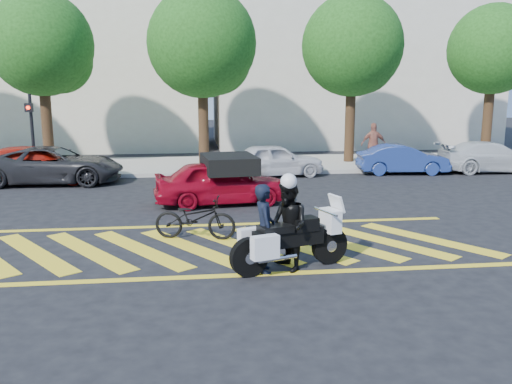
{
  "coord_description": "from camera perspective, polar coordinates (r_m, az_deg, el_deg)",
  "views": [
    {
      "loc": [
        -0.56,
        -11.56,
        3.52
      ],
      "look_at": [
        0.94,
        0.84,
        1.05
      ],
      "focal_mm": 38.0,
      "sensor_mm": 36.0,
      "label": 1
    }
  ],
  "objects": [
    {
      "name": "ground",
      "position": [
        12.1,
        -3.96,
        -5.76
      ],
      "size": [
        90.0,
        90.0,
        0.0
      ],
      "primitive_type": "plane",
      "color": "black",
      "rests_on": "ground"
    },
    {
      "name": "parked_right",
      "position": [
        22.6,
        15.18,
        3.35
      ],
      "size": [
        3.68,
        1.56,
        1.18
      ],
      "primitive_type": "imported",
      "rotation": [
        0.0,
        0.0,
        1.48
      ],
      "color": "navy",
      "rests_on": "ground"
    },
    {
      "name": "building_left",
      "position": [
        33.43,
        -20.28,
        13.05
      ],
      "size": [
        16.0,
        8.0,
        10.0
      ],
      "primitive_type": "cube",
      "color": "beige",
      "rests_on": "ground"
    },
    {
      "name": "red_convertible",
      "position": [
        16.22,
        -3.78,
        1.04
      ],
      "size": [
        4.08,
        2.02,
        1.34
      ],
      "primitive_type": "imported",
      "rotation": [
        0.0,
        0.0,
        1.69
      ],
      "color": "maroon",
      "rests_on": "ground"
    },
    {
      "name": "officer_bike",
      "position": [
        10.28,
        0.9,
        -3.84
      ],
      "size": [
        0.43,
        0.64,
        1.71
      ],
      "primitive_type": "imported",
      "rotation": [
        0.0,
        0.0,
        1.61
      ],
      "color": "black",
      "rests_on": "ground"
    },
    {
      "name": "bicycle",
      "position": [
        12.62,
        -6.42,
        -2.74
      ],
      "size": [
        1.99,
        1.07,
        0.99
      ],
      "primitive_type": "imported",
      "rotation": [
        0.0,
        0.0,
        1.34
      ],
      "color": "black",
      "rests_on": "ground"
    },
    {
      "name": "tree_center",
      "position": [
        23.69,
        -5.39,
        14.96
      ],
      "size": [
        4.6,
        4.6,
        7.56
      ],
      "color": "black",
      "rests_on": "ground"
    },
    {
      "name": "pedestrian_right",
      "position": [
        23.51,
        12.27,
        4.92
      ],
      "size": [
        1.09,
        0.53,
        1.81
      ],
      "primitive_type": "imported",
      "rotation": [
        0.0,
        0.0,
        3.06
      ],
      "color": "#9B5846",
      "rests_on": "sidewalk"
    },
    {
      "name": "building_right",
      "position": [
        33.99,
        9.77,
        14.37
      ],
      "size": [
        16.0,
        8.0,
        11.0
      ],
      "primitive_type": "cube",
      "color": "beige",
      "rests_on": "ground"
    },
    {
      "name": "tree_left",
      "position": [
        24.37,
        -21.32,
        13.91
      ],
      "size": [
        4.2,
        4.2,
        7.26
      ],
      "color": "black",
      "rests_on": "ground"
    },
    {
      "name": "crosswalk",
      "position": [
        12.09,
        -4.14,
        -5.74
      ],
      "size": [
        12.33,
        4.0,
        0.01
      ],
      "color": "yellow",
      "rests_on": "ground"
    },
    {
      "name": "signal_pole",
      "position": [
        22.17,
        -22.55,
        6.2
      ],
      "size": [
        0.28,
        0.43,
        3.2
      ],
      "color": "black",
      "rests_on": "ground"
    },
    {
      "name": "tree_far_right",
      "position": [
        27.34,
        23.84,
        13.24
      ],
      "size": [
        4.0,
        4.0,
        7.1
      ],
      "color": "black",
      "rests_on": "ground"
    },
    {
      "name": "parked_mid_right",
      "position": [
        21.21,
        2.02,
        3.38
      ],
      "size": [
        3.93,
        1.98,
        1.28
      ],
      "primitive_type": "imported",
      "rotation": [
        0.0,
        0.0,
        1.7
      ],
      "color": "silver",
      "rests_on": "ground"
    },
    {
      "name": "police_motorcycle",
      "position": [
        10.44,
        3.51,
        -5.05
      ],
      "size": [
        2.44,
        1.23,
        1.11
      ],
      "rotation": [
        0.0,
        0.0,
        0.32
      ],
      "color": "black",
      "rests_on": "ground"
    },
    {
      "name": "parked_far_right",
      "position": [
        24.26,
        23.47,
        3.41
      ],
      "size": [
        4.37,
        1.92,
        1.25
      ],
      "primitive_type": "imported",
      "rotation": [
        0.0,
        0.0,
        1.53
      ],
      "color": "#B6BABF",
      "rests_on": "ground"
    },
    {
      "name": "parked_left",
      "position": [
        21.31,
        -22.19,
        2.65
      ],
      "size": [
        4.64,
        2.02,
        1.33
      ],
      "primitive_type": "imported",
      "rotation": [
        0.0,
        0.0,
        1.61
      ],
      "color": "#9F1309",
      "rests_on": "ground"
    },
    {
      "name": "parked_mid_left",
      "position": [
        20.95,
        -20.48,
        2.67
      ],
      "size": [
        4.93,
        2.42,
        1.35
      ],
      "primitive_type": "imported",
      "rotation": [
        0.0,
        0.0,
        1.53
      ],
      "color": "black",
      "rests_on": "ground"
    },
    {
      "name": "tree_right",
      "position": [
        24.74,
        10.36,
        14.55
      ],
      "size": [
        4.4,
        4.4,
        7.41
      ],
      "color": "black",
      "rests_on": "ground"
    },
    {
      "name": "officer_moto",
      "position": [
        10.38,
        3.41,
        -3.6
      ],
      "size": [
        0.9,
        1.02,
        1.75
      ],
      "primitive_type": "imported",
      "rotation": [
        0.0,
        0.0,
        -1.25
      ],
      "color": "black",
      "rests_on": "ground"
    },
    {
      "name": "sidewalk",
      "position": [
        23.82,
        -5.47,
        2.82
      ],
      "size": [
        60.0,
        5.0,
        0.15
      ],
      "primitive_type": "cube",
      "color": "#9E998E",
      "rests_on": "ground"
    }
  ]
}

